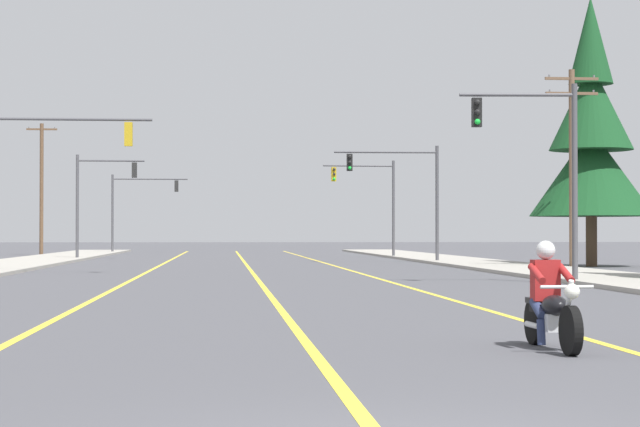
{
  "coord_description": "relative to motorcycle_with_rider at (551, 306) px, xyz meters",
  "views": [
    {
      "loc": [
        -1.32,
        -8.02,
        1.56
      ],
      "look_at": [
        1.23,
        22.73,
        2.08
      ],
      "focal_mm": 66.11,
      "sensor_mm": 36.0,
      "label": 1
    }
  ],
  "objects": [
    {
      "name": "lane_stripe_center",
      "position": [
        -3.2,
        37.53,
        -0.58
      ],
      "size": [
        0.16,
        100.0,
        0.01
      ],
      "primitive_type": "cube",
      "color": "yellow",
      "rests_on": "ground"
    },
    {
      "name": "lane_stripe_left",
      "position": [
        -7.41,
        37.53,
        -0.58
      ],
      "size": [
        0.16,
        100.0,
        0.01
      ],
      "primitive_type": "cube",
      "color": "yellow",
      "rests_on": "ground"
    },
    {
      "name": "lane_stripe_right",
      "position": [
        0.96,
        37.53,
        -0.58
      ],
      "size": [
        0.16,
        100.0,
        0.01
      ],
      "primitive_type": "cube",
      "color": "yellow",
      "rests_on": "ground"
    },
    {
      "name": "sidewalk_kerb_right",
      "position": [
        8.34,
        32.53,
        -0.52
      ],
      "size": [
        4.4,
        110.0,
        0.14
      ],
      "primitive_type": "cube",
      "color": "#9E998E",
      "rests_on": "ground"
    },
    {
      "name": "motorcycle_with_rider",
      "position": [
        0.0,
        0.0,
        0.0
      ],
      "size": [
        0.7,
        2.19,
        1.46
      ],
      "color": "black",
      "rests_on": "ground"
    },
    {
      "name": "traffic_signal_near_right",
      "position": [
        5.48,
        20.17,
        3.43
      ],
      "size": [
        3.66,
        0.41,
        6.2
      ],
      "color": "#47474C",
      "rests_on": "ground"
    },
    {
      "name": "traffic_signal_near_left",
      "position": [
        -11.2,
        29.28,
        3.58
      ],
      "size": [
        6.01,
        0.37,
        6.2
      ],
      "color": "#47474C",
      "rests_on": "ground"
    },
    {
      "name": "traffic_signal_mid_right",
      "position": [
        5.33,
        46.05,
        3.55
      ],
      "size": [
        5.57,
        0.37,
        6.2
      ],
      "color": "#47474C",
      "rests_on": "ground"
    },
    {
      "name": "traffic_signal_mid_left",
      "position": [
        -11.81,
        54.68,
        3.46
      ],
      "size": [
        4.0,
        0.38,
        6.2
      ],
      "color": "#47474C",
      "rests_on": "ground"
    },
    {
      "name": "traffic_signal_far_right",
      "position": [
        5.17,
        58.68,
        3.5
      ],
      "size": [
        4.62,
        0.57,
        6.2
      ],
      "color": "#47474C",
      "rests_on": "ground"
    },
    {
      "name": "traffic_signal_far_left",
      "position": [
        -11.28,
        78.16,
        3.58
      ],
      "size": [
        5.98,
        0.37,
        6.2
      ],
      "color": "#47474C",
      "rests_on": "ground"
    },
    {
      "name": "utility_pole_right_far",
      "position": [
        10.88,
        34.91,
        4.18
      ],
      "size": [
        2.38,
        0.26,
        8.75
      ],
      "color": "brown",
      "rests_on": "ground"
    },
    {
      "name": "utility_pole_left_far",
      "position": [
        -16.94,
        67.57,
        4.22
      ],
      "size": [
        2.11,
        0.26,
        9.21
      ],
      "color": "brown",
      "rests_on": "ground"
    },
    {
      "name": "conifer_tree_right_verge_far",
      "position": [
        12.91,
        38.55,
        5.25
      ],
      "size": [
        5.79,
        5.79,
        12.74
      ],
      "color": "#4C3828",
      "rests_on": "ground"
    }
  ]
}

